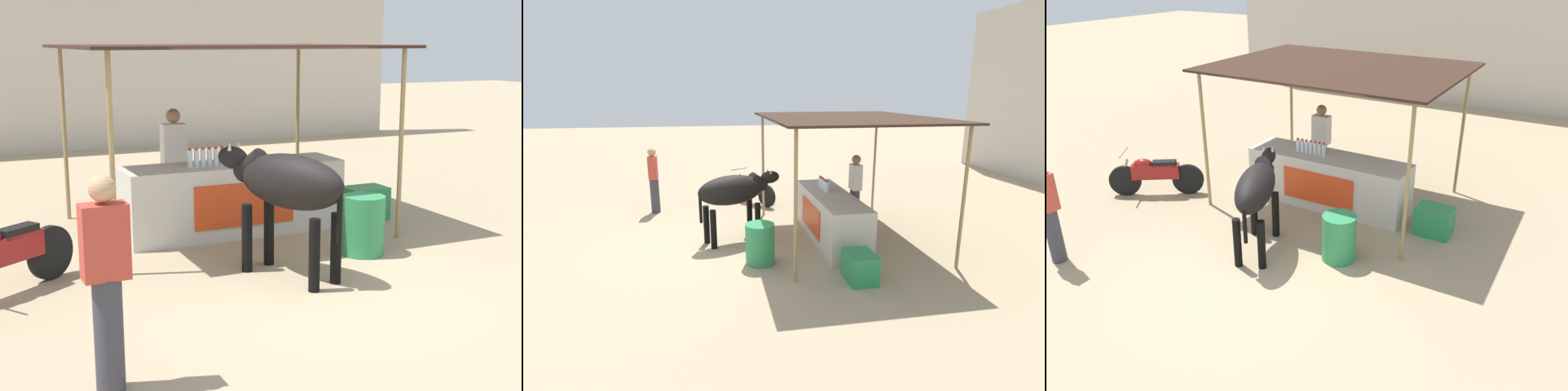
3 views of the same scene
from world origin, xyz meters
TOP-DOWN VIEW (x-y plane):
  - ground_plane at (0.00, 0.00)m, footprint 60.00×60.00m
  - stall_counter at (0.00, 2.20)m, footprint 3.00×0.82m
  - stall_awning at (0.00, 2.50)m, footprint 4.20×3.20m
  - water_bottle_row at (-0.35, 2.15)m, footprint 0.61×0.07m
  - vendor_behind_counter at (-0.58, 2.95)m, footprint 0.34×0.22m
  - cooler_box at (2.05, 2.10)m, footprint 0.60×0.44m
  - water_barrel at (1.05, 0.60)m, footprint 0.52×0.52m
  - cow at (-0.18, 0.25)m, footprint 1.02×1.82m
  - motorcycle_parked at (-3.08, 0.89)m, footprint 1.53×1.09m
  - passerby_on_street at (-2.59, -1.61)m, footprint 0.34×0.22m

SIDE VIEW (x-z plane):
  - ground_plane at x=0.00m, z-range 0.00..0.00m
  - cooler_box at x=2.05m, z-range 0.00..0.48m
  - water_barrel at x=1.05m, z-range 0.00..0.73m
  - motorcycle_parked at x=-3.08m, z-range -0.02..0.88m
  - stall_counter at x=0.00m, z-range 0.00..0.96m
  - vendor_behind_counter at x=-0.58m, z-range 0.02..1.67m
  - passerby_on_street at x=-2.59m, z-range 0.02..1.67m
  - cow at x=-0.18m, z-range 0.32..1.75m
  - water_bottle_row at x=-0.35m, z-range 0.95..1.20m
  - stall_awning at x=0.00m, z-range 1.16..3.67m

